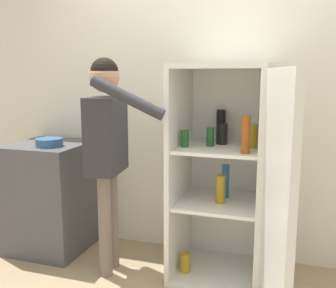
# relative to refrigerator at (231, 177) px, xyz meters

# --- Properties ---
(wall_back) EXTENTS (7.00, 0.06, 2.55)m
(wall_back) POSITION_rel_refrigerator_xyz_m (-0.27, 0.47, 0.48)
(wall_back) COLOR silver
(wall_back) RESTS_ON ground_plane
(refrigerator) EXTENTS (0.87, 1.29, 1.58)m
(refrigerator) POSITION_rel_refrigerator_xyz_m (0.00, 0.00, 0.00)
(refrigerator) COLOR white
(refrigerator) RESTS_ON ground_plane
(person) EXTENTS (0.64, 0.50, 1.62)m
(person) POSITION_rel_refrigerator_xyz_m (-0.90, -0.13, 0.26)
(person) COLOR #726656
(person) RESTS_ON ground_plane
(counter) EXTENTS (0.63, 0.64, 0.93)m
(counter) POSITION_rel_refrigerator_xyz_m (-1.57, 0.10, -0.33)
(counter) COLOR #4C4C51
(counter) RESTS_ON ground_plane
(bowl) EXTENTS (0.22, 0.22, 0.07)m
(bowl) POSITION_rel_refrigerator_xyz_m (-1.48, -0.02, 0.17)
(bowl) COLOR #335B8E
(bowl) RESTS_ON counter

